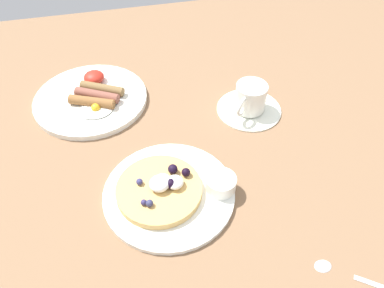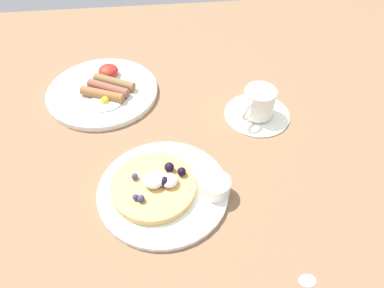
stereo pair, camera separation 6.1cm
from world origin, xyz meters
TOP-DOWN VIEW (x-y plane):
  - ground_plane at (0.00, 0.00)cm, footprint 185.56×142.20cm
  - pancake_plate at (-4.55, -5.71)cm, footprint 24.66×24.66cm
  - pancake_with_berries at (-6.06, -5.46)cm, footprint 15.95×15.95cm
  - syrup_ramekin at (5.03, -7.16)cm, footprint 5.67×5.67cm
  - breakfast_plate at (-17.58, 25.32)cm, footprint 26.56×26.56cm
  - fried_breakfast at (-16.03, 25.40)cm, footprint 13.16×16.72cm
  - coffee_saucer at (18.07, 13.73)cm, footprint 14.91×14.91cm
  - coffee_cup at (17.93, 13.59)cm, footprint 8.54×8.56cm
  - teaspoon at (20.05, -27.44)cm, footprint 13.45×9.83cm

SIDE VIEW (x-z plane):
  - ground_plane at x=0.00cm, z-range -3.00..0.00cm
  - teaspoon at x=20.05cm, z-range -0.06..0.54cm
  - coffee_saucer at x=18.07cm, z-range 0.00..0.72cm
  - pancake_plate at x=-4.55cm, z-range 0.00..1.01cm
  - breakfast_plate at x=-17.58cm, z-range 0.00..1.37cm
  - pancake_with_berries at x=-6.06cm, z-range 0.29..4.04cm
  - fried_breakfast at x=-16.03cm, z-range 0.99..3.89cm
  - syrup_ramekin at x=5.03cm, z-range 1.06..3.98cm
  - coffee_cup at x=17.93cm, z-range 0.84..7.21cm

